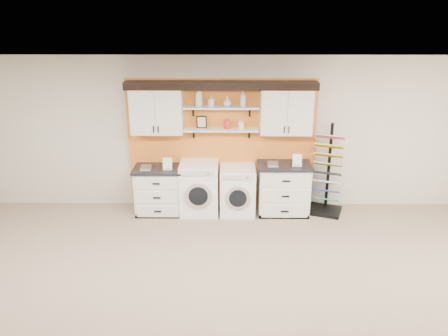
{
  "coord_description": "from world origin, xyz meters",
  "views": [
    {
      "loc": [
        0.12,
        -3.69,
        3.53
      ],
      "look_at": [
        0.06,
        2.3,
        1.35
      ],
      "focal_mm": 35.0,
      "sensor_mm": 36.0,
      "label": 1
    }
  ],
  "objects_px": {
    "base_cabinet_right": "(283,188)",
    "washer": "(199,188)",
    "base_cabinet_left": "(159,190)",
    "sample_rack": "(326,185)",
    "dryer": "(237,190)"
  },
  "relations": [
    {
      "from": "base_cabinet_right",
      "to": "washer",
      "type": "bearing_deg",
      "value": -179.87
    },
    {
      "from": "base_cabinet_right",
      "to": "base_cabinet_left",
      "type": "bearing_deg",
      "value": 180.0
    },
    {
      "from": "sample_rack",
      "to": "base_cabinet_left",
      "type": "bearing_deg",
      "value": -158.71
    },
    {
      "from": "base_cabinet_right",
      "to": "washer",
      "type": "height_order",
      "value": "washer"
    },
    {
      "from": "washer",
      "to": "dryer",
      "type": "height_order",
      "value": "washer"
    },
    {
      "from": "base_cabinet_left",
      "to": "washer",
      "type": "distance_m",
      "value": 0.73
    },
    {
      "from": "base_cabinet_left",
      "to": "dryer",
      "type": "height_order",
      "value": "dryer"
    },
    {
      "from": "dryer",
      "to": "washer",
      "type": "bearing_deg",
      "value": 180.0
    },
    {
      "from": "washer",
      "to": "sample_rack",
      "type": "xyz_separation_m",
      "value": [
        2.31,
        0.04,
        0.05
      ]
    },
    {
      "from": "base_cabinet_left",
      "to": "base_cabinet_right",
      "type": "distance_m",
      "value": 2.26
    },
    {
      "from": "base_cabinet_left",
      "to": "sample_rack",
      "type": "bearing_deg",
      "value": 0.63
    },
    {
      "from": "washer",
      "to": "sample_rack",
      "type": "relative_size",
      "value": 0.58
    },
    {
      "from": "base_cabinet_left",
      "to": "washer",
      "type": "xyz_separation_m",
      "value": [
        0.73,
        -0.0,
        0.04
      ]
    },
    {
      "from": "washer",
      "to": "sample_rack",
      "type": "distance_m",
      "value": 2.31
    },
    {
      "from": "washer",
      "to": "base_cabinet_right",
      "type": "bearing_deg",
      "value": 0.13
    }
  ]
}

